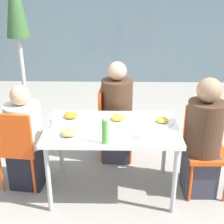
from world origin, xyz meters
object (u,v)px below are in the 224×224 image
chair_right (205,143)px  person_right (203,141)px  person_left (25,141)px  salad_bowl (146,134)px  drinking_cup (54,123)px  chair_far (110,118)px  person_far (117,116)px  chair_left (17,144)px  bottle (105,131)px  closed_umbrella (17,25)px

chair_right → person_right: 0.11m
person_left → salad_bowl: 1.25m
chair_right → drinking_cup: (-1.48, -0.12, 0.26)m
person_right → chair_far: size_ratio=1.38×
chair_far → person_right: bearing=57.0°
person_right → person_far: (-0.83, 0.63, -0.01)m
chair_left → bottle: bearing=-15.6°
person_left → chair_far: size_ratio=1.25×
chair_far → chair_left: bearing=-49.6°
chair_right → person_right: size_ratio=0.72×
person_right → salad_bowl: bearing=19.4°
closed_umbrella → chair_right: bearing=-15.9°
person_right → closed_umbrella: bearing=-18.9°
person_left → closed_umbrella: closed_umbrella is taller
chair_left → chair_right: bearing=8.4°
salad_bowl → person_right: bearing=19.8°
chair_left → chair_far: (0.91, 0.67, 0.00)m
closed_umbrella → salad_bowl: bearing=-32.7°
chair_right → chair_far: bearing=-32.7°
chair_right → person_right: (-0.05, -0.08, 0.06)m
drinking_cup → bottle: bearing=-31.3°
person_far → chair_right: bearing=62.1°
chair_far → bottle: size_ratio=3.68×
bottle → salad_bowl: 0.39m
person_left → salad_bowl: bearing=-7.7°
chair_left → person_right: 1.82m
person_right → chair_left: bearing=-1.1°
person_far → salad_bowl: bearing=21.4°
person_right → chair_far: bearing=-37.4°
closed_umbrella → bottle: (0.94, -0.97, -0.75)m
person_far → person_right: bearing=57.0°
person_far → drinking_cup: bearing=-37.5°
person_left → drinking_cup: 0.45m
chair_far → salad_bowl: 0.98m
chair_far → salad_bowl: (0.34, -0.89, 0.23)m
chair_left → bottle: (0.89, -0.36, 0.32)m
person_left → chair_far: bearing=41.4°
salad_bowl → chair_left: bearing=169.6°
chair_right → person_far: 1.04m
drinking_cup → person_right: bearing=1.5°
person_left → drinking_cup: size_ratio=10.92×
chair_left → person_left: person_left is taller
person_left → person_far: size_ratio=0.91×
chair_far → person_left: bearing=-51.0°
person_left → chair_far: (0.85, 0.59, 0.01)m
chair_far → bottle: (-0.02, -1.03, 0.32)m
closed_umbrella → bottle: 1.54m
chair_left → person_left: bearing=58.0°
chair_right → drinking_cup: bearing=4.2°
drinking_cup → chair_left: bearing=171.3°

